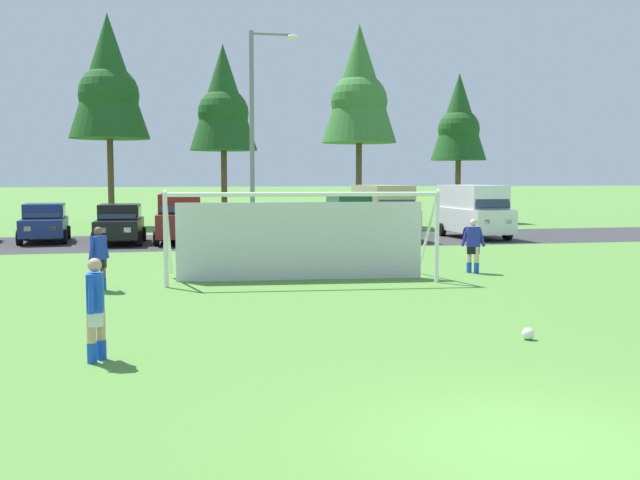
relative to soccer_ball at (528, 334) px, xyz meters
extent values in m
plane|color=#518438|center=(-2.41, 10.31, -0.11)|extent=(400.00, 400.00, 0.00)
cube|color=#333335|center=(-2.41, 21.38, -0.11)|extent=(52.00, 8.40, 0.01)
sphere|color=white|center=(0.00, 0.00, 0.00)|extent=(0.22, 0.22, 0.22)
sphere|color=black|center=(0.00, 0.00, 0.00)|extent=(0.08, 0.08, 0.08)
sphere|color=red|center=(0.06, 0.00, 0.00)|extent=(0.07, 0.07, 0.07)
cylinder|color=white|center=(0.97, 7.05, 1.11)|extent=(0.12, 0.12, 2.44)
cylinder|color=white|center=(-6.32, 7.65, 1.11)|extent=(0.12, 0.12, 2.44)
cylinder|color=white|center=(-2.67, 7.35, 2.33)|extent=(7.31, 0.72, 0.12)
cylinder|color=white|center=(1.05, 7.94, 1.23)|extent=(0.24, 1.94, 2.46)
cylinder|color=white|center=(-6.25, 8.54, 1.23)|extent=(0.24, 1.94, 2.46)
cube|color=silver|center=(-2.59, 8.34, 0.99)|extent=(6.93, 0.61, 2.20)
cylinder|color=brown|center=(-7.91, 7.51, 0.29)|extent=(0.14, 0.14, 0.80)
cylinder|color=brown|center=(-8.08, 7.37, 0.29)|extent=(0.14, 0.14, 0.80)
cylinder|color=blue|center=(-7.91, 7.51, 0.05)|extent=(0.15, 0.15, 0.32)
cylinder|color=blue|center=(-8.08, 7.37, 0.05)|extent=(0.15, 0.15, 0.32)
cube|color=black|center=(-7.99, 7.44, 0.61)|extent=(0.36, 0.40, 0.28)
cube|color=#1E38B7|center=(-7.99, 7.44, 0.99)|extent=(0.39, 0.45, 0.60)
sphere|color=brown|center=(-7.99, 7.44, 1.42)|extent=(0.22, 0.22, 0.22)
cylinder|color=#1E38B7|center=(-7.84, 7.64, 0.97)|extent=(0.19, 0.24, 0.55)
cylinder|color=#1E38B7|center=(-8.15, 7.24, 0.97)|extent=(0.19, 0.24, 0.55)
cylinder|color=beige|center=(-1.00, 9.06, 0.29)|extent=(0.14, 0.14, 0.80)
cylinder|color=beige|center=(-1.15, 9.28, 0.29)|extent=(0.14, 0.14, 0.80)
cylinder|color=blue|center=(-1.00, 9.06, 0.05)|extent=(0.15, 0.15, 0.32)
cylinder|color=blue|center=(-1.15, 9.28, 0.05)|extent=(0.15, 0.15, 0.32)
cube|color=silver|center=(-1.08, 9.17, 0.61)|extent=(0.38, 0.29, 0.28)
cube|color=blue|center=(-1.08, 9.17, 0.99)|extent=(0.42, 0.32, 0.60)
sphere|color=beige|center=(-1.08, 9.17, 1.42)|extent=(0.22, 0.22, 0.22)
cylinder|color=blue|center=(-0.84, 9.07, 0.97)|extent=(0.24, 0.14, 0.55)
cylinder|color=blue|center=(-1.31, 9.26, 0.97)|extent=(0.24, 0.14, 0.55)
cylinder|color=tan|center=(-7.33, 0.11, 0.29)|extent=(0.14, 0.14, 0.80)
cylinder|color=tan|center=(-7.46, -0.09, 0.29)|extent=(0.14, 0.14, 0.80)
cylinder|color=blue|center=(-7.33, 0.11, 0.05)|extent=(0.15, 0.15, 0.32)
cylinder|color=blue|center=(-7.46, -0.09, 0.05)|extent=(0.15, 0.15, 0.32)
cube|color=silver|center=(-7.40, 0.01, 0.61)|extent=(0.22, 0.34, 0.28)
cube|color=blue|center=(-7.40, 0.01, 0.99)|extent=(0.24, 0.38, 0.60)
sphere|color=tan|center=(-7.40, 0.01, 1.42)|extent=(0.22, 0.22, 0.22)
cylinder|color=blue|center=(-7.36, 0.26, 0.97)|extent=(0.09, 0.23, 0.55)
cylinder|color=blue|center=(-7.44, -0.24, 0.97)|extent=(0.09, 0.23, 0.55)
cylinder|color=beige|center=(2.86, 8.62, 0.29)|extent=(0.14, 0.14, 0.80)
cylinder|color=beige|center=(2.69, 8.77, 0.29)|extent=(0.14, 0.14, 0.80)
cylinder|color=blue|center=(2.86, 8.62, 0.05)|extent=(0.15, 0.15, 0.32)
cylinder|color=blue|center=(2.69, 8.77, 0.05)|extent=(0.15, 0.15, 0.32)
cube|color=black|center=(2.78, 8.70, 0.61)|extent=(0.37, 0.28, 0.28)
cube|color=#232D99|center=(2.78, 8.70, 0.99)|extent=(0.42, 0.31, 0.60)
sphere|color=beige|center=(2.78, 8.70, 1.42)|extent=(0.22, 0.22, 0.22)
cylinder|color=#232D99|center=(3.01, 8.61, 0.97)|extent=(0.24, 0.13, 0.55)
cylinder|color=#232D99|center=(2.54, 8.78, 0.97)|extent=(0.24, 0.13, 0.55)
cube|color=navy|center=(-11.63, 22.41, 0.59)|extent=(2.09, 4.32, 0.76)
cube|color=navy|center=(-11.64, 22.56, 1.29)|extent=(1.80, 2.21, 0.64)
cube|color=#28384C|center=(-11.57, 21.59, 1.27)|extent=(1.55, 0.42, 0.55)
cube|color=#28384C|center=(-10.80, 22.62, 1.29)|extent=(0.16, 1.78, 0.45)
cube|color=white|center=(-10.99, 20.39, 0.64)|extent=(0.28, 0.10, 0.20)
cube|color=white|center=(-11.98, 20.32, 0.64)|extent=(0.28, 0.10, 0.20)
cube|color=#B21414|center=(-11.28, 24.50, 0.64)|extent=(0.28, 0.10, 0.20)
cube|color=#B21414|center=(-12.27, 24.43, 0.64)|extent=(0.28, 0.10, 0.20)
cylinder|color=black|center=(-10.64, 21.17, 0.21)|extent=(0.28, 0.66, 0.64)
cylinder|color=black|center=(-12.43, 21.05, 0.21)|extent=(0.28, 0.66, 0.64)
cylinder|color=black|center=(-10.82, 23.77, 0.21)|extent=(0.28, 0.66, 0.64)
cylinder|color=black|center=(-12.62, 23.64, 0.21)|extent=(0.28, 0.66, 0.64)
cube|color=black|center=(-8.29, 20.88, 0.59)|extent=(1.94, 4.26, 0.76)
cube|color=black|center=(-8.28, 21.03, 1.29)|extent=(1.72, 2.15, 0.64)
cube|color=#28384C|center=(-8.32, 20.06, 1.27)|extent=(1.54, 0.37, 0.55)
cube|color=#28384C|center=(-7.45, 21.00, 1.29)|extent=(0.10, 1.79, 0.45)
cube|color=white|center=(-7.86, 18.81, 0.64)|extent=(0.28, 0.09, 0.20)
cube|color=white|center=(-8.85, 18.84, 0.64)|extent=(0.28, 0.09, 0.20)
cube|color=#B21414|center=(-7.73, 22.92, 0.64)|extent=(0.28, 0.09, 0.20)
cube|color=#B21414|center=(-8.72, 22.96, 0.64)|extent=(0.28, 0.09, 0.20)
cylinder|color=black|center=(-7.43, 19.55, 0.21)|extent=(0.26, 0.65, 0.64)
cylinder|color=black|center=(-9.23, 19.61, 0.21)|extent=(0.26, 0.65, 0.64)
cylinder|color=black|center=(-7.35, 22.15, 0.21)|extent=(0.26, 0.65, 0.64)
cylinder|color=black|center=(-9.15, 22.21, 0.21)|extent=(0.26, 0.65, 0.64)
cube|color=maroon|center=(-5.72, 20.92, 0.71)|extent=(2.07, 4.67, 1.00)
cube|color=maroon|center=(-5.72, 21.12, 1.63)|extent=(1.86, 3.06, 0.84)
cube|color=#28384C|center=(-5.77, 19.70, 1.61)|extent=(1.63, 0.44, 0.71)
cube|color=#28384C|center=(-4.83, 21.08, 1.63)|extent=(0.14, 2.55, 0.59)
cube|color=white|center=(-5.29, 18.64, 0.76)|extent=(0.28, 0.09, 0.20)
cube|color=white|center=(-6.33, 18.68, 0.76)|extent=(0.28, 0.09, 0.20)
cube|color=#B21414|center=(-5.11, 23.16, 0.76)|extent=(0.28, 0.09, 0.20)
cube|color=#B21414|center=(-6.16, 23.20, 0.76)|extent=(0.28, 0.09, 0.20)
cylinder|color=black|center=(-4.83, 19.46, 0.21)|extent=(0.26, 0.65, 0.64)
cylinder|color=black|center=(-6.73, 19.53, 0.21)|extent=(0.26, 0.65, 0.64)
cylinder|color=black|center=(-4.72, 22.31, 0.21)|extent=(0.26, 0.65, 0.64)
cylinder|color=black|center=(-6.62, 22.38, 0.21)|extent=(0.26, 0.65, 0.64)
cube|color=#B2B2BC|center=(-2.60, 21.49, 0.59)|extent=(1.90, 4.24, 0.76)
cube|color=#B2B2BC|center=(-2.61, 21.64, 1.29)|extent=(1.71, 2.14, 0.64)
cube|color=#28384C|center=(-2.58, 20.67, 1.27)|extent=(1.54, 0.35, 0.55)
cube|color=#28384C|center=(-1.77, 21.66, 1.29)|extent=(0.08, 1.79, 0.45)
cube|color=white|center=(-2.06, 19.44, 0.64)|extent=(0.28, 0.09, 0.20)
cube|color=white|center=(-3.05, 19.42, 0.64)|extent=(0.28, 0.09, 0.20)
cube|color=#B21414|center=(-2.16, 23.56, 0.64)|extent=(0.28, 0.09, 0.20)
cube|color=#B21414|center=(-3.15, 23.54, 0.64)|extent=(0.28, 0.09, 0.20)
cylinder|color=black|center=(-1.67, 20.21, 0.21)|extent=(0.26, 0.65, 0.64)
cylinder|color=black|center=(-3.47, 20.17, 0.21)|extent=(0.26, 0.65, 0.64)
cylinder|color=black|center=(-1.73, 22.81, 0.21)|extent=(0.26, 0.65, 0.64)
cylinder|color=black|center=(-3.53, 22.77, 0.21)|extent=(0.26, 0.65, 0.64)
cube|color=#194C2D|center=(2.11, 20.84, 0.71)|extent=(2.01, 4.64, 1.00)
cube|color=#194C2D|center=(2.11, 21.04, 1.63)|extent=(1.82, 3.04, 0.84)
cube|color=#28384C|center=(2.08, 19.62, 1.61)|extent=(1.62, 0.42, 0.71)
cube|color=#28384C|center=(2.99, 21.02, 1.63)|extent=(0.10, 2.55, 0.59)
cube|color=white|center=(2.58, 18.57, 0.76)|extent=(0.28, 0.09, 0.20)
cube|color=white|center=(1.53, 18.59, 0.76)|extent=(0.28, 0.09, 0.20)
cube|color=#B21414|center=(2.68, 23.08, 0.76)|extent=(0.28, 0.09, 0.20)
cube|color=#B21414|center=(1.64, 23.11, 0.76)|extent=(0.28, 0.09, 0.20)
cylinder|color=black|center=(3.02, 19.39, 0.21)|extent=(0.26, 0.65, 0.64)
cylinder|color=black|center=(1.12, 19.43, 0.21)|extent=(0.26, 0.65, 0.64)
cylinder|color=black|center=(3.09, 22.24, 0.21)|extent=(0.26, 0.65, 0.64)
cylinder|color=black|center=(1.19, 22.28, 0.21)|extent=(0.26, 0.65, 0.64)
cube|color=tan|center=(3.56, 20.58, 0.76)|extent=(2.08, 4.85, 1.10)
cube|color=tan|center=(3.55, 20.78, 1.86)|extent=(1.91, 4.14, 1.10)
cube|color=#28384C|center=(3.60, 18.81, 1.84)|extent=(1.68, 0.50, 0.91)
cube|color=#28384C|center=(4.46, 20.81, 1.86)|extent=(0.13, 3.48, 0.77)
cube|color=white|center=(4.15, 18.24, 0.81)|extent=(0.28, 0.09, 0.20)
cube|color=white|center=(3.08, 18.21, 0.81)|extent=(0.28, 0.09, 0.20)
cube|color=#B21414|center=(4.04, 22.96, 0.81)|extent=(0.28, 0.09, 0.20)
cube|color=#B21414|center=(2.96, 22.93, 0.81)|extent=(0.28, 0.09, 0.20)
cylinder|color=black|center=(4.57, 19.12, 0.21)|extent=(0.26, 0.65, 0.64)
cylinder|color=black|center=(2.61, 19.07, 0.21)|extent=(0.26, 0.65, 0.64)
cylinder|color=black|center=(4.50, 22.10, 0.21)|extent=(0.26, 0.65, 0.64)
cylinder|color=black|center=(2.54, 22.05, 0.21)|extent=(0.26, 0.65, 0.64)
cube|color=silver|center=(7.99, 20.48, 0.76)|extent=(2.15, 4.87, 1.10)
cube|color=silver|center=(7.99, 20.68, 1.86)|extent=(1.97, 4.17, 1.10)
cube|color=#28384C|center=(8.07, 18.72, 1.84)|extent=(1.68, 0.53, 0.91)
cube|color=#28384C|center=(8.90, 20.72, 1.86)|extent=(0.18, 3.48, 0.77)
cube|color=white|center=(8.63, 18.15, 0.81)|extent=(0.28, 0.09, 0.20)
cube|color=white|center=(7.55, 18.10, 0.81)|extent=(0.28, 0.09, 0.20)
cube|color=#B21414|center=(8.44, 22.86, 0.81)|extent=(0.28, 0.09, 0.20)
cube|color=#B21414|center=(7.36, 22.82, 0.81)|extent=(0.28, 0.09, 0.20)
cylinder|color=black|center=(9.03, 19.04, 0.21)|extent=(0.27, 0.65, 0.64)
cylinder|color=black|center=(7.08, 18.96, 0.21)|extent=(0.27, 0.65, 0.64)
cylinder|color=black|center=(8.91, 22.01, 0.21)|extent=(0.27, 0.65, 0.64)
cylinder|color=black|center=(6.96, 21.93, 0.21)|extent=(0.27, 0.65, 0.64)
cylinder|color=brown|center=(-9.44, 32.43, 2.45)|extent=(0.36, 0.36, 5.13)
cone|color=#1E511E|center=(-9.44, 32.43, 8.60)|extent=(4.61, 4.61, 7.18)
sphere|color=#1E511E|center=(-9.44, 32.43, 7.53)|extent=(3.46, 3.46, 3.46)
cylinder|color=brown|center=(-2.86, 32.32, 2.14)|extent=(0.36, 0.36, 4.49)
cone|color=#1E511E|center=(-2.86, 32.32, 7.53)|extent=(4.04, 4.04, 6.29)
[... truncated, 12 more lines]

